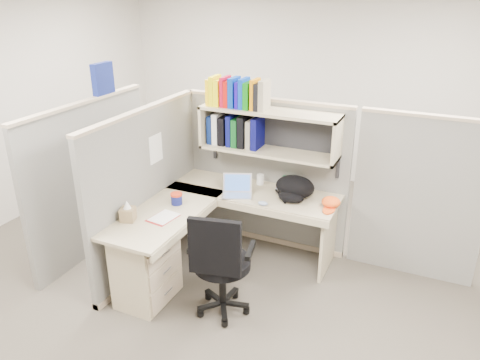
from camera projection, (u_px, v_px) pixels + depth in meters
The scene contains 14 objects.
ground at pixel (230, 281), 4.58m from camera, with size 6.00×6.00×0.00m, color #332F27.
room_shell at pixel (228, 121), 3.95m from camera, with size 6.00×6.00×6.00m.
cubicle at pixel (216, 174), 4.75m from camera, with size 3.79×1.84×1.95m.
desk at pixel (177, 247), 4.33m from camera, with size 1.74×1.75×0.73m.
laptop at pixel (237, 186), 4.63m from camera, with size 0.29×0.29×0.21m, color silver, non-canonical shape.
backpack at pixel (293, 189), 4.55m from camera, with size 0.39×0.30×0.23m, color black, non-canonical shape.
orange_cap at pixel (331, 202), 4.43m from camera, with size 0.18×0.21×0.10m, color #E94F14, non-canonical shape.
snack_canister at pixel (177, 198), 4.48m from camera, with size 0.11×0.11×0.11m.
tissue_box at pixel (128, 211), 4.16m from camera, with size 0.12×0.12×0.19m, color #8F7851, non-canonical shape.
mouse at pixel (263, 203), 4.47m from camera, with size 0.10×0.07×0.04m, color #8399BA.
paper_cup at pixel (260, 179), 4.93m from camera, with size 0.08×0.08×0.11m, color white.
book_stack at pixel (287, 183), 4.83m from camera, with size 0.16×0.21×0.10m, color gray, non-canonical shape.
loose_paper at pixel (164, 217), 4.25m from camera, with size 0.19×0.26×0.00m, color white, non-canonical shape.
task_chair at pixel (221, 279), 3.99m from camera, with size 0.58×0.53×1.03m.
Camera 1 is at (1.68, -3.45, 2.70)m, focal length 35.00 mm.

